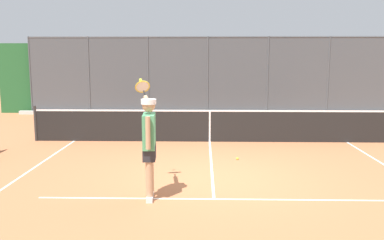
{
  "coord_description": "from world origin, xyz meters",
  "views": [
    {
      "loc": [
        0.2,
        8.62,
        2.58
      ],
      "look_at": [
        0.46,
        -1.27,
        1.05
      ],
      "focal_mm": 39.53,
      "sensor_mm": 36.0,
      "label": 1
    }
  ],
  "objects": [
    {
      "name": "tennis_ball_by_sideline",
      "position": [
        -0.66,
        -1.62,
        0.03
      ],
      "size": [
        0.07,
        0.07,
        0.07
      ],
      "primitive_type": "sphere",
      "color": "#C1D138",
      "rests_on": "ground"
    },
    {
      "name": "ground_plane",
      "position": [
        0.0,
        0.0,
        0.0
      ],
      "size": [
        60.0,
        60.0,
        0.0
      ],
      "primitive_type": "plane",
      "color": "#B76B42"
    },
    {
      "name": "fence_backdrop",
      "position": [
        0.0,
        -10.36,
        1.53
      ],
      "size": [
        18.53,
        1.37,
        3.36
      ],
      "color": "#474C51",
      "rests_on": "ground"
    },
    {
      "name": "court_line_markings",
      "position": [
        0.0,
        1.62,
        0.0
      ],
      "size": [
        8.25,
        9.32,
        0.01
      ],
      "color": "white",
      "rests_on": "ground"
    },
    {
      "name": "tennis_player",
      "position": [
        1.16,
        1.25,
        1.09
      ],
      "size": [
        0.55,
        1.46,
        2.11
      ],
      "rotation": [
        0.0,
        0.0,
        -1.5
      ],
      "color": "silver",
      "rests_on": "ground"
    },
    {
      "name": "tennis_net",
      "position": [
        0.0,
        -3.82,
        0.49
      ],
      "size": [
        10.6,
        0.09,
        1.07
      ],
      "color": "#2D2D2D",
      "rests_on": "ground"
    }
  ]
}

